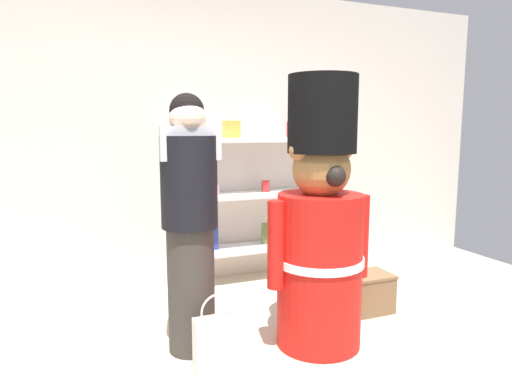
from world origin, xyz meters
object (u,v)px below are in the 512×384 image
(person_shopper, at_px, (190,221))
(teddy_bear_guard, at_px, (320,229))
(display_crate, at_px, (366,293))
(merchandise_shelf, at_px, (267,189))
(shopping_bag, at_px, (219,343))

(person_shopper, bearing_deg, teddy_bear_guard, -16.34)
(person_shopper, height_order, display_crate, person_shopper)
(merchandise_shelf, height_order, teddy_bear_guard, teddy_bear_guard)
(teddy_bear_guard, bearing_deg, shopping_bag, -173.28)
(person_shopper, xyz_separation_m, display_crate, (1.37, 0.09, -0.68))
(teddy_bear_guard, bearing_deg, display_crate, 28.29)
(merchandise_shelf, bearing_deg, shopping_bag, -122.47)
(person_shopper, xyz_separation_m, shopping_bag, (0.08, -0.31, -0.66))
(person_shopper, bearing_deg, shopping_bag, -75.28)
(merchandise_shelf, height_order, shopping_bag, merchandise_shelf)
(teddy_bear_guard, xyz_separation_m, display_crate, (0.59, 0.32, -0.61))
(teddy_bear_guard, xyz_separation_m, person_shopper, (-0.78, 0.23, 0.07))
(merchandise_shelf, distance_m, shopping_bag, 1.81)
(display_crate, bearing_deg, shopping_bag, -162.70)
(teddy_bear_guard, distance_m, shopping_bag, 0.91)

